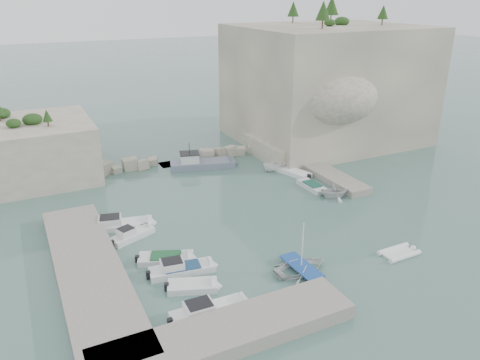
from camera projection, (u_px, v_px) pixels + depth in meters
name	position (u px, v px, depth m)	size (l,w,h in m)	color
ground	(267.00, 229.00, 45.71)	(400.00, 400.00, 0.00)	slate
cliff_east	(326.00, 84.00, 71.07)	(26.00, 22.00, 17.00)	beige
cliff_terrace	(285.00, 148.00, 65.53)	(8.00, 10.00, 2.50)	beige
outcrop_west	(24.00, 151.00, 57.00)	(16.00, 14.00, 7.00)	beige
quay_west	(90.00, 272.00, 37.71)	(5.00, 24.00, 1.10)	#9E9689
quay_south	(228.00, 333.00, 31.01)	(18.00, 4.00, 1.10)	#9E9689
ledge_east	(321.00, 171.00, 59.40)	(3.00, 16.00, 0.80)	#9E9689
breakwater	(181.00, 157.00, 63.33)	(28.00, 3.00, 1.40)	beige
motorboat_a	(121.00, 228.00, 45.99)	(6.85, 2.04, 1.40)	white
motorboat_b	(133.00, 238.00, 44.04)	(4.70, 1.54, 1.40)	silver
motorboat_c	(166.00, 261.00, 40.24)	(5.14, 1.87, 0.70)	silver
motorboat_d	(182.00, 272.00, 38.65)	(5.89, 1.75, 1.40)	silver
motorboat_e	(193.00, 289.00, 36.48)	(4.22, 1.73, 0.70)	silver
motorboat_f	(211.00, 315.00, 33.57)	(6.37, 1.90, 1.40)	white
rowboat	(301.00, 271.00, 38.85)	(3.41, 4.77, 0.99)	silver
inflatable_dinghy	(399.00, 254.00, 41.28)	(3.77, 1.83, 0.44)	white
tender_east_a	(334.00, 198.00, 52.69)	(3.07, 3.56, 1.88)	silver
tender_east_b	(312.00, 188.00, 55.11)	(4.70, 1.60, 0.70)	silver
tender_east_c	(292.00, 174.00, 59.52)	(5.49, 1.78, 0.70)	white
tender_east_d	(277.00, 170.00, 60.71)	(1.55, 4.12, 1.59)	white
work_boat	(203.00, 167.00, 61.85)	(9.17, 2.71, 2.20)	slate
rowboat_mast	(303.00, 244.00, 37.87)	(0.10, 0.10, 4.20)	white
vegetation	(295.00, 19.00, 66.59)	(53.48, 13.88, 13.40)	#1E4219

